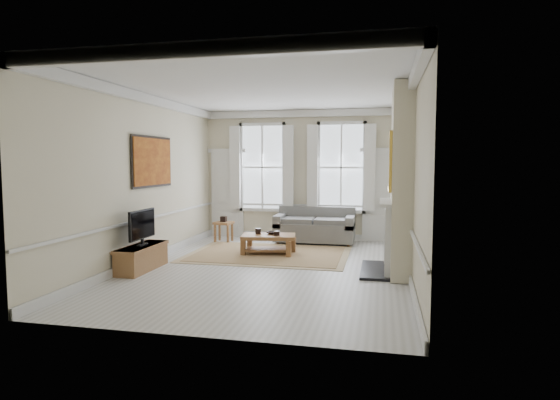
% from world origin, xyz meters
% --- Properties ---
extents(floor, '(7.20, 7.20, 0.00)m').
position_xyz_m(floor, '(0.00, 0.00, 0.00)').
color(floor, '#B7B5AD').
rests_on(floor, ground).
extents(ceiling, '(7.20, 7.20, 0.00)m').
position_xyz_m(ceiling, '(0.00, 0.00, 3.40)').
color(ceiling, white).
rests_on(ceiling, back_wall).
extents(back_wall, '(5.20, 0.00, 5.20)m').
position_xyz_m(back_wall, '(0.00, 3.60, 1.70)').
color(back_wall, beige).
rests_on(back_wall, floor).
extents(left_wall, '(0.00, 7.20, 7.20)m').
position_xyz_m(left_wall, '(-2.60, 0.00, 1.70)').
color(left_wall, beige).
rests_on(left_wall, floor).
extents(right_wall, '(0.00, 7.20, 7.20)m').
position_xyz_m(right_wall, '(2.60, 0.00, 1.70)').
color(right_wall, beige).
rests_on(right_wall, floor).
extents(window_left, '(1.26, 0.20, 2.20)m').
position_xyz_m(window_left, '(-1.05, 3.55, 1.90)').
color(window_left, '#B2BCC6').
rests_on(window_left, back_wall).
extents(window_right, '(1.26, 0.20, 2.20)m').
position_xyz_m(window_right, '(1.05, 3.55, 1.90)').
color(window_right, '#B2BCC6').
rests_on(window_right, back_wall).
extents(door_left, '(0.90, 0.08, 2.30)m').
position_xyz_m(door_left, '(-2.05, 3.56, 1.15)').
color(door_left, silver).
rests_on(door_left, floor).
extents(door_right, '(0.90, 0.08, 2.30)m').
position_xyz_m(door_right, '(2.05, 3.56, 1.15)').
color(door_right, silver).
rests_on(door_right, floor).
extents(painting, '(0.05, 1.66, 1.06)m').
position_xyz_m(painting, '(-2.56, 0.30, 2.05)').
color(painting, '#C37121').
rests_on(painting, left_wall).
extents(chimney_breast, '(0.35, 1.70, 3.38)m').
position_xyz_m(chimney_breast, '(2.43, 0.20, 1.70)').
color(chimney_breast, beige).
rests_on(chimney_breast, floor).
extents(hearth, '(0.55, 1.50, 0.05)m').
position_xyz_m(hearth, '(2.00, 0.20, 0.03)').
color(hearth, black).
rests_on(hearth, floor).
extents(fireplace, '(0.21, 1.45, 1.33)m').
position_xyz_m(fireplace, '(2.20, 0.20, 0.73)').
color(fireplace, silver).
rests_on(fireplace, floor).
extents(mirror, '(0.06, 1.26, 1.06)m').
position_xyz_m(mirror, '(2.21, 0.20, 2.05)').
color(mirror, gold).
rests_on(mirror, chimney_breast).
extents(sofa, '(1.98, 0.97, 0.89)m').
position_xyz_m(sofa, '(0.44, 3.11, 0.37)').
color(sofa, '#555553').
rests_on(sofa, floor).
extents(side_table, '(0.49, 0.49, 0.52)m').
position_xyz_m(side_table, '(-1.86, 2.69, 0.41)').
color(side_table, brown).
rests_on(side_table, floor).
extents(rug, '(3.50, 2.60, 0.02)m').
position_xyz_m(rug, '(-0.35, 1.33, 0.01)').
color(rug, '#A67D55').
rests_on(rug, floor).
extents(coffee_table, '(1.27, 0.87, 0.44)m').
position_xyz_m(coffee_table, '(-0.35, 1.33, 0.36)').
color(coffee_table, brown).
rests_on(coffee_table, rug).
extents(ceramic_pot_a, '(0.13, 0.13, 0.13)m').
position_xyz_m(ceramic_pot_a, '(-0.60, 1.38, 0.50)').
color(ceramic_pot_a, black).
rests_on(ceramic_pot_a, coffee_table).
extents(ceramic_pot_b, '(0.13, 0.13, 0.09)m').
position_xyz_m(ceramic_pot_b, '(-0.15, 1.28, 0.49)').
color(ceramic_pot_b, black).
rests_on(ceramic_pot_b, coffee_table).
extents(bowl, '(0.31, 0.31, 0.06)m').
position_xyz_m(bowl, '(-0.30, 1.43, 0.47)').
color(bowl, black).
rests_on(bowl, coffee_table).
extents(tv_stand, '(0.42, 1.32, 0.47)m').
position_xyz_m(tv_stand, '(-2.34, -0.63, 0.24)').
color(tv_stand, brown).
rests_on(tv_stand, floor).
extents(tv, '(0.08, 0.90, 0.68)m').
position_xyz_m(tv, '(-2.32, -0.63, 0.87)').
color(tv, black).
rests_on(tv, tv_stand).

